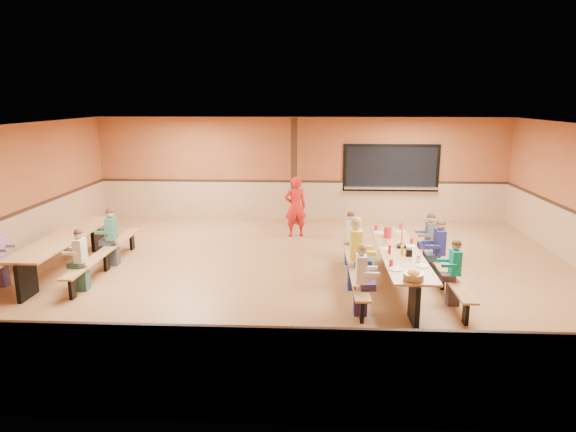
{
  "coord_description": "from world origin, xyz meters",
  "views": [
    {
      "loc": [
        0.35,
        -9.99,
        3.52
      ],
      "look_at": [
        -0.17,
        0.31,
        1.15
      ],
      "focal_mm": 32.0,
      "sensor_mm": 36.0,
      "label": 1
    }
  ],
  "objects": [
    {
      "name": "punch_pitcher",
      "position": [
        1.87,
        0.2,
        0.85
      ],
      "size": [
        0.16,
        0.16,
        0.22
      ],
      "primitive_type": "cylinder",
      "color": "#B31725",
      "rests_on": "cafeteria_table_main"
    },
    {
      "name": "structural_post",
      "position": [
        -0.2,
        4.4,
        1.5
      ],
      "size": [
        0.18,
        0.18,
        3.0
      ],
      "primitive_type": "cube",
      "color": "black",
      "rests_on": "ground"
    },
    {
      "name": "cafeteria_table_main",
      "position": [
        1.97,
        -0.7,
        0.53
      ],
      "size": [
        1.91,
        3.7,
        0.74
      ],
      "color": "#AD7844",
      "rests_on": "ground"
    },
    {
      "name": "ground",
      "position": [
        0.0,
        0.0,
        0.0
      ],
      "size": [
        12.0,
        12.0,
        0.0
      ],
      "primitive_type": "plane",
      "color": "brown",
      "rests_on": "ground"
    },
    {
      "name": "seated_child_navy_right",
      "position": [
        2.8,
        -0.33,
        0.62
      ],
      "size": [
        0.39,
        0.32,
        1.25
      ],
      "primitive_type": null,
      "color": "navy",
      "rests_on": "ground"
    },
    {
      "name": "condiment_ketchup",
      "position": [
        1.76,
        -0.91,
        0.82
      ],
      "size": [
        0.06,
        0.06,
        0.17
      ],
      "primitive_type": "cylinder",
      "color": "#B2140F",
      "rests_on": "cafeteria_table_main"
    },
    {
      "name": "standing_woman",
      "position": [
        -0.11,
        2.98,
        0.79
      ],
      "size": [
        0.65,
        0.51,
        1.57
      ],
      "primitive_type": "imported",
      "rotation": [
        0.0,
        0.0,
        3.41
      ],
      "color": "red",
      "rests_on": "ground"
    },
    {
      "name": "cafeteria_table_second",
      "position": [
        -4.78,
        0.03,
        0.53
      ],
      "size": [
        1.91,
        3.7,
        0.74
      ],
      "color": "#AD7844",
      "rests_on": "ground"
    },
    {
      "name": "seated_child_teal_right",
      "position": [
        2.8,
        -1.46,
        0.58
      ],
      "size": [
        0.35,
        0.28,
        1.16
      ],
      "primitive_type": null,
      "color": "#0C9283",
      "rests_on": "ground"
    },
    {
      "name": "table_paddle",
      "position": [
        2.04,
        -0.5,
        0.88
      ],
      "size": [
        0.16,
        0.16,
        0.56
      ],
      "color": "black",
      "rests_on": "cafeteria_table_main"
    },
    {
      "name": "kitchen_pass_through",
      "position": [
        2.6,
        4.96,
        1.49
      ],
      "size": [
        2.78,
        0.28,
        1.38
      ],
      "color": "black",
      "rests_on": "ground"
    },
    {
      "name": "seated_child_green_sec",
      "position": [
        -3.96,
        0.41,
        0.62
      ],
      "size": [
        0.38,
        0.31,
        1.23
      ],
      "primitive_type": null,
      "color": "#316C4F",
      "rests_on": "ground"
    },
    {
      "name": "chip_bowl",
      "position": [
        1.93,
        -2.31,
        0.81
      ],
      "size": [
        0.32,
        0.32,
        0.15
      ],
      "primitive_type": null,
      "color": "#FAA327",
      "rests_on": "cafeteria_table_main"
    },
    {
      "name": "seated_child_white_left",
      "position": [
        1.15,
        -1.95,
        0.6
      ],
      "size": [
        0.37,
        0.3,
        1.21
      ],
      "primitive_type": null,
      "color": "white",
      "rests_on": "ground"
    },
    {
      "name": "seated_child_char_right",
      "position": [
        2.8,
        0.49,
        0.59
      ],
      "size": [
        0.36,
        0.29,
        1.18
      ],
      "primitive_type": null,
      "color": "#43464C",
      "rests_on": "ground"
    },
    {
      "name": "napkin_dispenser",
      "position": [
        2.09,
        -1.02,
        0.8
      ],
      "size": [
        0.1,
        0.14,
        0.13
      ],
      "primitive_type": "cube",
      "color": "black",
      "rests_on": "cafeteria_table_main"
    },
    {
      "name": "seated_child_tan_sec",
      "position": [
        -3.96,
        -1.1,
        0.59
      ],
      "size": [
        0.35,
        0.29,
        1.17
      ],
      "primitive_type": null,
      "color": "beige",
      "rests_on": "ground"
    },
    {
      "name": "condiment_mustard",
      "position": [
        1.98,
        -0.94,
        0.82
      ],
      "size": [
        0.06,
        0.06,
        0.17
      ],
      "primitive_type": "cylinder",
      "color": "yellow",
      "rests_on": "cafeteria_table_main"
    },
    {
      "name": "room_envelope",
      "position": [
        0.0,
        0.0,
        0.69
      ],
      "size": [
        12.04,
        10.04,
        3.02
      ],
      "color": "#9C542D",
      "rests_on": "ground"
    },
    {
      "name": "place_settings",
      "position": [
        1.97,
        -0.7,
        0.8
      ],
      "size": [
        0.65,
        3.3,
        0.11
      ],
      "primitive_type": null,
      "color": "beige",
      "rests_on": "cafeteria_table_main"
    },
    {
      "name": "seated_adult_yellow",
      "position": [
        1.15,
        -0.77,
        0.69
      ],
      "size": [
        0.45,
        0.37,
        1.37
      ],
      "primitive_type": null,
      "color": "yellow",
      "rests_on": "ground"
    },
    {
      "name": "seated_child_grey_left",
      "position": [
        1.15,
        0.71,
        0.57
      ],
      "size": [
        0.34,
        0.28,
        1.15
      ],
      "primitive_type": null,
      "color": "silver",
      "rests_on": "ground"
    }
  ]
}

